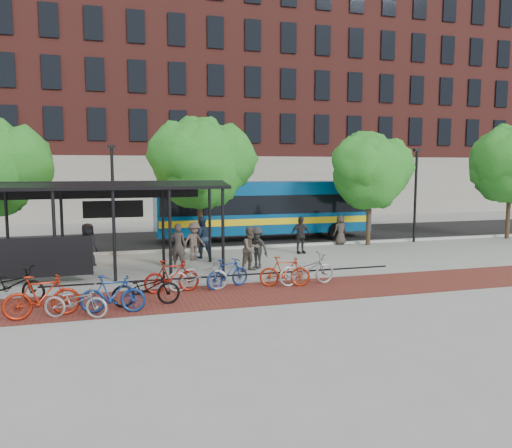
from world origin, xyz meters
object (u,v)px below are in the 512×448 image
object	(u,v)px
bike_3	(113,294)
pedestrian_8	(251,249)
bike_1	(42,297)
tree_b	(201,160)
pedestrian_2	(202,237)
bike_6	(198,275)
bike_0	(11,285)
bike_9	(285,272)
bike_7	(227,273)
bike_10	(307,269)
bus	(264,206)
pedestrian_4	(300,235)
pedestrian_6	(340,230)
lamp_post_left	(113,197)
pedestrian_3	(194,241)
pedestrian_0	(88,245)
tree_d	(512,161)
bike_4	(146,288)
bike_5	(172,276)
pedestrian_9	(257,248)
tree_c	(371,168)
lamp_post_right	(415,192)
pedestrian_1	(178,246)
bike_2	(76,301)
bus_shelter	(82,197)

from	to	relation	value
bike_3	pedestrian_8	distance (m)	6.96
bike_1	tree_b	bearing A→B (deg)	-44.19
tree_b	pedestrian_2	xyz separation A→B (m)	(-0.27, -1.41, -3.51)
pedestrian_8	bike_6	bearing A→B (deg)	-161.16
bike_0	bike_9	bearing A→B (deg)	-75.90
bike_7	bike_10	size ratio (longest dim) A/B	0.80
tree_b	bus	size ratio (longest dim) A/B	0.53
bike_10	pedestrian_4	bearing A→B (deg)	-24.15
bike_3	pedestrian_6	distance (m)	15.27
lamp_post_left	bike_1	world-z (taller)	lamp_post_left
bike_10	pedestrian_3	size ratio (longest dim) A/B	1.24
bike_9	pedestrian_0	distance (m)	8.79
tree_d	bike_4	size ratio (longest dim) A/B	3.28
lamp_post_left	bike_3	xyz separation A→B (m)	(-0.08, -9.61, -2.20)
bike_5	pedestrian_0	bearing A→B (deg)	24.03
bus	pedestrian_2	world-z (taller)	bus
bike_9	pedestrian_9	size ratio (longest dim) A/B	1.02
tree_c	bike_6	world-z (taller)	tree_c
bike_7	pedestrian_2	size ratio (longest dim) A/B	0.89
bike_4	pedestrian_6	size ratio (longest dim) A/B	1.26
tree_c	lamp_post_right	world-z (taller)	tree_c
bike_3	bike_5	bearing A→B (deg)	-35.82
bus	pedestrian_6	world-z (taller)	bus
bike_0	pedestrian_8	xyz separation A→B (m)	(8.28, 2.52, 0.34)
bike_9	pedestrian_8	world-z (taller)	pedestrian_8
bike_5	pedestrian_1	size ratio (longest dim) A/B	0.98
bike_2	bike_10	size ratio (longest dim) A/B	0.84
lamp_post_left	bike_10	world-z (taller)	lamp_post_left
bike_6	pedestrian_0	distance (m)	6.58
bus_shelter	pedestrian_2	world-z (taller)	bus_shelter
tree_b	pedestrian_1	size ratio (longest dim) A/B	3.49
tree_d	bike_9	world-z (taller)	tree_d
bike_1	pedestrian_0	bearing A→B (deg)	-18.07
tree_d	pedestrian_8	size ratio (longest dim) A/B	3.67
bike_6	pedestrian_2	distance (m)	6.16
bike_1	bike_6	bearing A→B (deg)	-79.16
tree_b	bike_4	size ratio (longest dim) A/B	3.24
lamp_post_right	pedestrian_0	bearing A→B (deg)	-172.44
bike_6	bike_9	size ratio (longest dim) A/B	1.15
bike_6	bus_shelter	bearing A→B (deg)	50.11
lamp_post_left	pedestrian_1	size ratio (longest dim) A/B	2.76
bike_4	bike_10	size ratio (longest dim) A/B	0.94
bike_2	bike_7	xyz separation A→B (m)	(4.75, 2.21, 0.04)
lamp_post_left	bike_6	world-z (taller)	lamp_post_left
lamp_post_right	bike_10	distance (m)	12.59
bus_shelter	bike_4	distance (m)	5.93
pedestrian_4	pedestrian_8	distance (m)	4.72
bike_0	bike_4	bearing A→B (deg)	-94.10
bike_5	pedestrian_2	world-z (taller)	pedestrian_2
bike_6	tree_d	bearing A→B (deg)	-65.22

